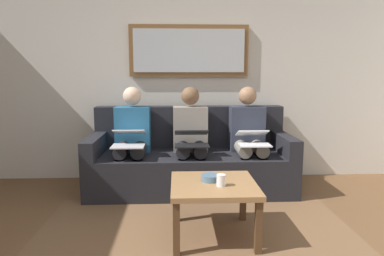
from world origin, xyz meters
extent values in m
cube|color=beige|center=(0.00, -2.60, 1.30)|extent=(6.00, 0.12, 2.60)
cube|color=brown|center=(0.00, -0.85, 0.00)|extent=(2.60, 1.80, 0.01)
cube|color=black|center=(0.00, -2.05, 0.21)|extent=(2.20, 0.90, 0.42)
cube|color=black|center=(0.00, -2.40, 0.66)|extent=(2.20, 0.20, 0.48)
cube|color=black|center=(-1.03, -2.05, 0.52)|extent=(0.14, 0.90, 0.20)
cube|color=black|center=(1.03, -2.05, 0.52)|extent=(0.14, 0.90, 0.20)
cube|color=brown|center=(0.00, -2.51, 1.55)|extent=(1.41, 0.04, 0.60)
cube|color=#B2B7BC|center=(0.00, -2.48, 1.55)|extent=(1.31, 0.01, 0.50)
cube|color=olive|center=(-0.13, -0.90, 0.42)|extent=(0.67, 0.67, 0.04)
cube|color=#4C331E|center=(-0.43, -0.61, 0.20)|extent=(0.05, 0.05, 0.40)
cube|color=#4C331E|center=(0.16, -0.61, 0.20)|extent=(0.05, 0.05, 0.40)
cube|color=#4C331E|center=(-0.43, -1.19, 0.20)|extent=(0.05, 0.05, 0.40)
cube|color=#4C331E|center=(0.16, -1.19, 0.20)|extent=(0.05, 0.05, 0.40)
cylinder|color=silver|center=(-0.18, -0.82, 0.48)|extent=(0.07, 0.07, 0.09)
cylinder|color=slate|center=(-0.12, -0.95, 0.46)|extent=(0.15, 0.15, 0.05)
cube|color=#2D3342|center=(-0.64, -2.15, 0.67)|extent=(0.38, 0.22, 0.50)
sphere|color=#997051|center=(-0.64, -2.15, 1.04)|extent=(0.20, 0.20, 0.20)
cylinder|color=gray|center=(-0.73, -1.94, 0.49)|extent=(0.14, 0.42, 0.14)
cylinder|color=gray|center=(-0.55, -1.94, 0.49)|extent=(0.14, 0.42, 0.14)
cylinder|color=gray|center=(-0.73, -1.73, 0.21)|extent=(0.11, 0.11, 0.42)
cylinder|color=gray|center=(-0.55, -1.73, 0.21)|extent=(0.11, 0.11, 0.42)
cube|color=white|center=(-0.64, -1.73, 0.57)|extent=(0.32, 0.20, 0.01)
cube|color=white|center=(-0.64, -1.87, 0.67)|extent=(0.32, 0.19, 0.09)
cube|color=#A5C6EA|center=(-0.64, -1.87, 0.67)|extent=(0.29, 0.17, 0.07)
cube|color=gray|center=(0.00, -2.15, 0.67)|extent=(0.38, 0.22, 0.50)
sphere|color=brown|center=(0.00, -2.15, 1.04)|extent=(0.20, 0.20, 0.20)
cylinder|color=#232328|center=(-0.09, -1.94, 0.49)|extent=(0.14, 0.42, 0.14)
cylinder|color=#232328|center=(0.09, -1.94, 0.49)|extent=(0.14, 0.42, 0.14)
cylinder|color=#232328|center=(-0.09, -1.73, 0.21)|extent=(0.11, 0.11, 0.42)
cylinder|color=#232328|center=(0.09, -1.73, 0.21)|extent=(0.11, 0.11, 0.42)
cube|color=black|center=(0.00, -1.73, 0.57)|extent=(0.35, 0.22, 0.01)
cube|color=black|center=(0.00, -1.87, 0.67)|extent=(0.35, 0.21, 0.08)
cube|color=#A5C6EA|center=(0.00, -1.87, 0.68)|extent=(0.31, 0.18, 0.07)
cube|color=#235B84|center=(0.64, -2.15, 0.67)|extent=(0.38, 0.22, 0.50)
sphere|color=beige|center=(0.64, -2.15, 1.04)|extent=(0.20, 0.20, 0.20)
cylinder|color=#232328|center=(0.55, -1.94, 0.49)|extent=(0.14, 0.42, 0.14)
cylinder|color=#232328|center=(0.73, -1.94, 0.49)|extent=(0.14, 0.42, 0.14)
cylinder|color=#232328|center=(0.55, -1.73, 0.21)|extent=(0.11, 0.11, 0.42)
cylinder|color=#232328|center=(0.73, -1.73, 0.21)|extent=(0.11, 0.11, 0.42)
cube|color=silver|center=(0.64, -1.73, 0.57)|extent=(0.32, 0.24, 0.01)
cube|color=silver|center=(0.64, -1.88, 0.69)|extent=(0.32, 0.23, 0.08)
cube|color=#A5C6EA|center=(0.64, -1.88, 0.69)|extent=(0.29, 0.20, 0.06)
camera|label=1|loc=(0.15, 1.73, 1.29)|focal=32.80mm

